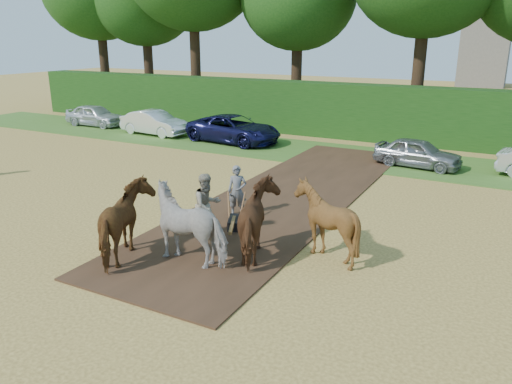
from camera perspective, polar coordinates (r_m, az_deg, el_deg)
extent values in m
plane|color=gold|center=(13.30, -15.01, -7.80)|extent=(120.00, 120.00, 0.00)
cube|color=#472D1C|center=(17.99, 3.77, -0.43)|extent=(4.50, 17.00, 0.05)
cube|color=#38601E|center=(24.80, 7.27, 4.45)|extent=(50.00, 5.00, 0.03)
cube|color=#14380F|center=(28.72, 10.63, 9.08)|extent=(46.00, 1.60, 3.00)
imported|color=#BAB192|center=(14.21, -5.61, -1.55)|extent=(0.98, 1.10, 1.86)
imported|color=brown|center=(13.11, -14.62, -3.46)|extent=(1.95, 2.57, 1.97)
imported|color=beige|center=(12.84, -7.21, -3.46)|extent=(2.48, 2.34, 1.97)
imported|color=#55311A|center=(12.79, 0.39, -3.40)|extent=(1.95, 2.57, 1.97)
imported|color=brown|center=(12.96, 7.92, -3.28)|extent=(2.20, 2.30, 1.98)
cube|color=black|center=(14.97, -2.51, -3.60)|extent=(0.65, 0.91, 0.33)
cube|color=brown|center=(14.39, -2.73, -3.79)|extent=(0.64, 1.23, 0.09)
cylinder|color=brown|center=(15.36, -3.12, -1.66)|extent=(0.57, 0.83, 0.69)
cylinder|color=brown|center=(15.32, -1.58, -1.69)|extent=(0.33, 0.93, 0.69)
imported|color=gray|center=(15.82, -2.16, 0.10)|extent=(0.71, 0.61, 1.65)
imported|color=silver|center=(33.68, -17.91, 8.34)|extent=(4.04, 1.66, 1.37)
imported|color=white|center=(29.79, -11.54, 7.76)|extent=(4.36, 1.84, 1.40)
imported|color=#151542|center=(27.03, -2.56, 7.20)|extent=(5.56, 3.11, 1.47)
imported|color=gray|center=(22.98, 18.00, 4.27)|extent=(3.90, 1.98, 1.27)
cylinder|color=#382616|center=(42.22, -16.88, 13.18)|extent=(0.70, 0.70, 5.85)
cylinder|color=#382616|center=(39.94, -12.11, 13.01)|extent=(0.70, 0.70, 5.40)
cylinder|color=#382616|center=(36.09, -6.90, 13.72)|extent=(0.70, 0.70, 6.53)
cylinder|color=#382616|center=(34.06, 4.62, 12.43)|extent=(0.70, 0.70, 5.17)
cylinder|color=#382616|center=(30.75, 17.98, 11.97)|extent=(0.70, 0.70, 6.08)
cube|color=slate|center=(63.82, 24.76, 15.00)|extent=(5.00, 5.00, 9.00)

